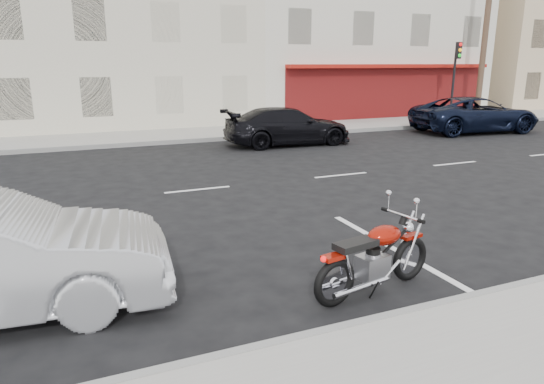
{
  "coord_description": "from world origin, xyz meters",
  "views": [
    {
      "loc": [
        -4.77,
        -11.11,
        2.97
      ],
      "look_at": [
        -1.6,
        -3.65,
        0.8
      ],
      "focal_mm": 32.0,
      "sensor_mm": 36.0,
      "label": 1
    }
  ],
  "objects": [
    {
      "name": "ground",
      "position": [
        0.0,
        0.0,
        0.0
      ],
      "size": [
        120.0,
        120.0,
        0.0
      ],
      "primitive_type": "plane",
      "color": "black",
      "rests_on": "ground"
    },
    {
      "name": "sidewalk_far",
      "position": [
        -5.0,
        8.7,
        0.07
      ],
      "size": [
        80.0,
        3.4,
        0.15
      ],
      "primitive_type": "cube",
      "color": "gray",
      "rests_on": "ground"
    },
    {
      "name": "curb_far",
      "position": [
        -5.0,
        7.0,
        0.08
      ],
      "size": [
        80.0,
        0.12,
        0.16
      ],
      "primitive_type": "cube",
      "color": "gray",
      "rests_on": "ground"
    },
    {
      "name": "bldg_cream",
      "position": [
        -2.0,
        16.3,
        5.75
      ],
      "size": [
        12.0,
        12.0,
        11.5
      ],
      "primitive_type": "cube",
      "color": "beige",
      "rests_on": "ground"
    },
    {
      "name": "bldg_corner",
      "position": [
        11.0,
        16.3,
        6.25
      ],
      "size": [
        14.0,
        12.0,
        12.5
      ],
      "primitive_type": "cube",
      "color": "beige",
      "rests_on": "ground"
    },
    {
      "name": "bldg_far_east",
      "position": [
        26.0,
        16.3,
        5.5
      ],
      "size": [
        12.0,
        12.0,
        11.0
      ],
      "primitive_type": "cube",
      "color": "tan",
      "rests_on": "ground"
    },
    {
      "name": "utility_pole",
      "position": [
        15.5,
        8.6,
        4.74
      ],
      "size": [
        1.8,
        0.3,
        9.0
      ],
      "color": "#422D1E",
      "rests_on": "sidewalk_far"
    },
    {
      "name": "traffic_light",
      "position": [
        13.5,
        8.33,
        2.56
      ],
      "size": [
        0.26,
        0.3,
        3.8
      ],
      "color": "black",
      "rests_on": "sidewalk_far"
    },
    {
      "name": "fire_hydrant",
      "position": [
        12.0,
        8.5,
        0.53
      ],
      "size": [
        0.2,
        0.2,
        0.72
      ],
      "color": "beige",
      "rests_on": "sidewalk_far"
    },
    {
      "name": "motorcycle",
      "position": [
        -0.5,
        -6.06,
        0.46
      ],
      "size": [
        2.0,
        0.74,
        1.01
      ],
      "rotation": [
        0.0,
        0.0,
        0.19
      ],
      "color": "black",
      "rests_on": "ground"
    },
    {
      "name": "suv_far",
      "position": [
        11.74,
        5.03,
        0.77
      ],
      "size": [
        5.79,
        3.17,
        1.54
      ],
      "primitive_type": "imported",
      "rotation": [
        0.0,
        0.0,
        1.46
      ],
      "color": "black",
      "rests_on": "ground"
    },
    {
      "name": "car_far",
      "position": [
        2.8,
        5.19,
        0.69
      ],
      "size": [
        4.85,
        2.15,
        1.38
      ],
      "primitive_type": "imported",
      "rotation": [
        0.0,
        0.0,
        1.53
      ],
      "color": "black",
      "rests_on": "ground"
    }
  ]
}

